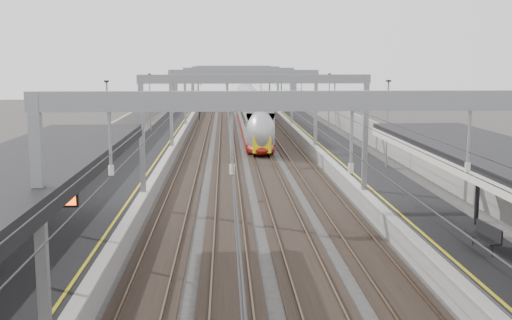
{
  "coord_description": "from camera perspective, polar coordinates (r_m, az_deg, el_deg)",
  "views": [
    {
      "loc": [
        -1.68,
        -13.82,
        8.32
      ],
      "look_at": [
        0.0,
        20.35,
        3.05
      ],
      "focal_mm": 45.0,
      "sensor_mm": 36.0,
      "label": 1
    }
  ],
  "objects": [
    {
      "name": "overbridge",
      "position": [
        113.87,
        -1.98,
        7.24
      ],
      "size": [
        22.0,
        2.2,
        6.9
      ],
      "color": "gray",
      "rests_on": "ground"
    },
    {
      "name": "signal_red_near",
      "position": [
        85.58,
        0.47,
        4.8
      ],
      "size": [
        0.32,
        0.32,
        3.48
      ],
      "color": "black",
      "rests_on": "ground"
    },
    {
      "name": "bench",
      "position": [
        26.7,
        19.75,
        -6.28
      ],
      "size": [
        0.7,
        2.05,
        1.04
      ],
      "color": "black",
      "rests_on": "platform_right"
    },
    {
      "name": "platform_right",
      "position": [
        60.12,
        6.48,
        1.23
      ],
      "size": [
        4.0,
        120.0,
        1.0
      ],
      "primitive_type": "cube",
      "color": "black",
      "rests_on": "ground"
    },
    {
      "name": "signal_red_far",
      "position": [
        90.67,
        1.68,
        5.02
      ],
      "size": [
        0.32,
        0.32,
        3.48
      ],
      "color": "black",
      "rests_on": "ground"
    },
    {
      "name": "platform_left",
      "position": [
        59.67,
        -8.87,
        1.12
      ],
      "size": [
        4.0,
        120.0,
        1.0
      ],
      "primitive_type": "cube",
      "color": "black",
      "rests_on": "ground"
    },
    {
      "name": "wall_left",
      "position": [
        59.96,
        -11.94,
        2.13
      ],
      "size": [
        0.3,
        120.0,
        3.2
      ],
      "primitive_type": "cube",
      "color": "gray",
      "rests_on": "ground"
    },
    {
      "name": "tracks",
      "position": [
        59.42,
        -1.17,
        0.75
      ],
      "size": [
        11.4,
        140.0,
        0.2
      ],
      "color": "black",
      "rests_on": "ground"
    },
    {
      "name": "signal_green",
      "position": [
        89.69,
        -5.07,
        4.95
      ],
      "size": [
        0.32,
        0.32,
        3.48
      ],
      "color": "black",
      "rests_on": "ground"
    },
    {
      "name": "overhead_line",
      "position": [
        65.49,
        -1.35,
        6.85
      ],
      "size": [
        13.0,
        140.0,
        6.6
      ],
      "color": "gray",
      "rests_on": "platform_left"
    },
    {
      "name": "train",
      "position": [
        76.22,
        -0.41,
        3.99
      ],
      "size": [
        2.54,
        46.33,
        4.03
      ],
      "color": "maroon",
      "rests_on": "ground"
    },
    {
      "name": "wall_right",
      "position": [
        60.59,
        9.49,
        2.27
      ],
      "size": [
        0.3,
        120.0,
        3.2
      ],
      "primitive_type": "cube",
      "color": "gray",
      "rests_on": "ground"
    }
  ]
}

